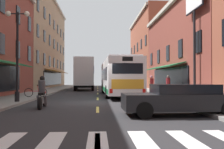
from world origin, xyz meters
TOP-DOWN VIEW (x-y plane):
  - ground_plane at (0.00, 0.00)m, footprint 34.80×80.00m
  - lane_centre_dashes at (0.00, -0.25)m, footprint 0.14×73.90m
  - crosswalk_near at (0.00, -10.00)m, footprint 7.10×2.80m
  - sidewalk_left at (-5.90, 0.00)m, footprint 3.00×80.00m
  - sidewalk_right at (5.90, 0.00)m, footprint 3.00×80.00m
  - billboard_sign at (7.05, 1.99)m, footprint 0.40×3.13m
  - transit_bus at (1.83, 6.44)m, footprint 2.85×11.73m
  - box_truck at (-1.76, 16.79)m, footprint 2.65×6.83m
  - sedan_near at (3.43, -5.59)m, footprint 4.74×1.97m
  - sedan_mid at (-1.76, 28.76)m, footprint 2.08×4.57m
  - motorcycle_rider at (-2.85, -2.73)m, footprint 0.62×2.07m
  - bicycle_near at (-4.67, 3.34)m, footprint 1.71×0.48m
  - pedestrian_near at (5.18, 8.24)m, footprint 0.36×0.51m
  - pedestrian_mid at (6.34, 6.35)m, footprint 0.36×0.36m
  - pedestrian_far at (4.91, 6.67)m, footprint 0.36×0.36m
  - street_lamp_twin at (-4.83, -0.50)m, footprint 1.42×0.32m

SIDE VIEW (x-z plane):
  - ground_plane at x=0.00m, z-range -0.10..0.00m
  - lane_centre_dashes at x=0.00m, z-range 0.00..0.01m
  - crosswalk_near at x=0.00m, z-range 0.00..0.01m
  - sidewalk_left at x=-5.90m, z-range 0.00..0.14m
  - sidewalk_right at x=5.90m, z-range 0.00..0.14m
  - bicycle_near at x=-4.67m, z-range 0.05..0.96m
  - sedan_near at x=3.43m, z-range 0.03..1.31m
  - sedan_mid at x=-1.76m, z-range 0.02..1.32m
  - motorcycle_rider at x=-2.85m, z-range -0.12..1.54m
  - pedestrian_far at x=4.91m, z-range 0.16..1.80m
  - pedestrian_mid at x=6.34m, z-range 0.16..1.84m
  - pedestrian_near at x=5.18m, z-range 0.19..1.85m
  - transit_bus at x=1.83m, z-range 0.08..3.26m
  - box_truck at x=-1.76m, z-range 0.02..4.15m
  - street_lamp_twin at x=-4.83m, z-range 0.43..5.88m
  - billboard_sign at x=7.05m, z-range 2.26..10.08m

